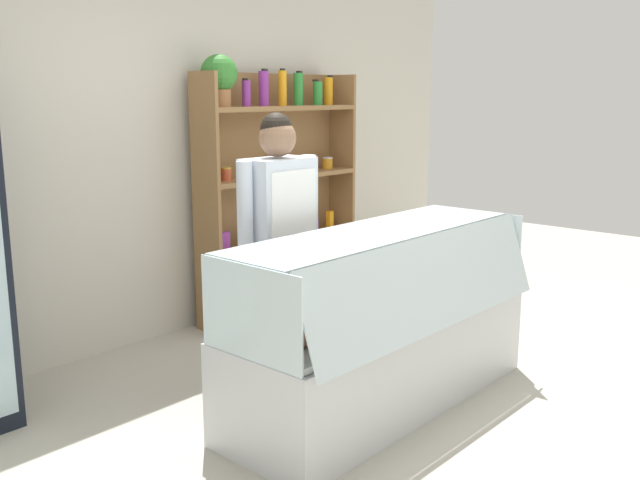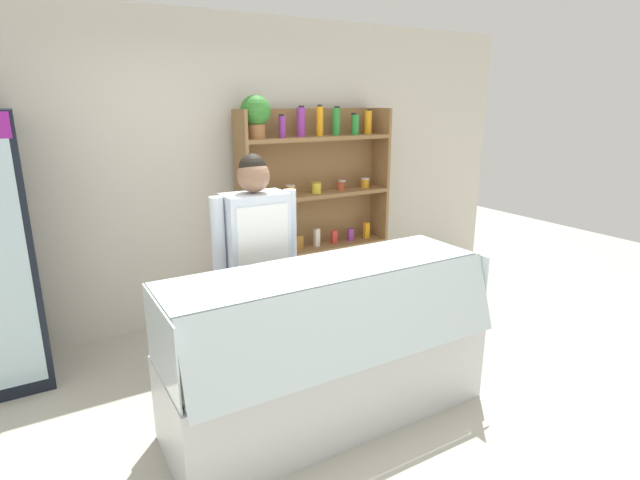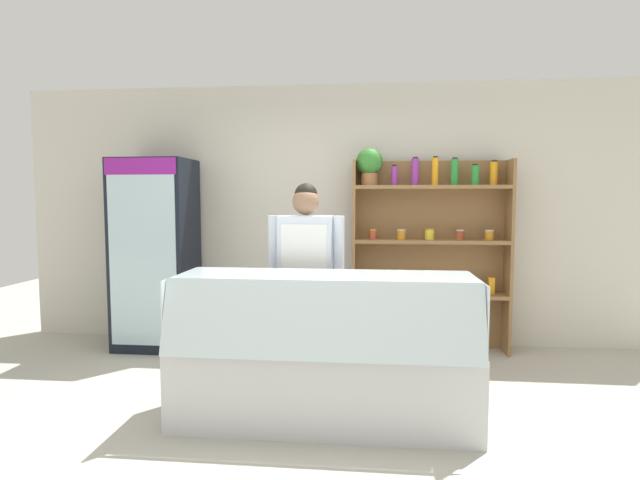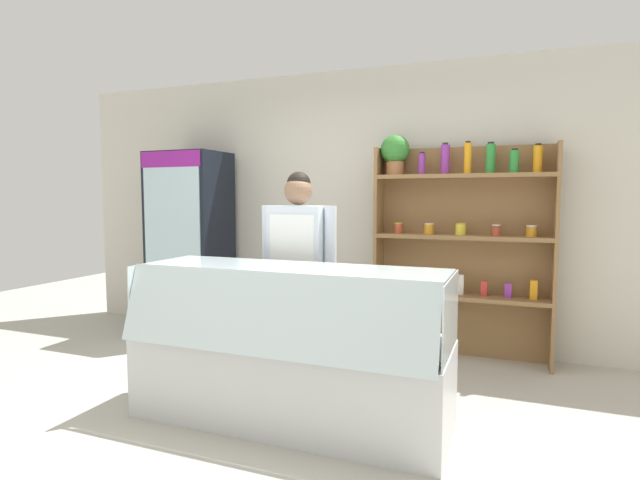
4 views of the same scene
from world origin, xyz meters
TOP-DOWN VIEW (x-y plane):
  - ground_plane at (0.00, 0.00)m, footprint 12.00×12.00m
  - back_wall at (0.00, 2.02)m, footprint 6.80×0.10m
  - shelving_unit at (0.85, 1.79)m, footprint 1.53×0.29m
  - deli_display_case at (0.02, 0.06)m, footprint 2.03×0.75m
  - shop_clerk at (-0.18, 0.66)m, footprint 0.61×0.25m

SIDE VIEW (x-z plane):
  - ground_plane at x=0.00m, z-range 0.00..0.00m
  - deli_display_case at x=0.02m, z-range -0.19..0.82m
  - shop_clerk at x=-0.18m, z-range 0.15..1.79m
  - shelving_unit at x=0.85m, z-range 0.13..2.15m
  - back_wall at x=0.00m, z-range 0.00..2.70m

